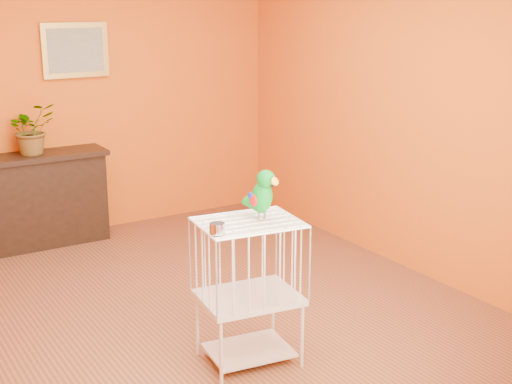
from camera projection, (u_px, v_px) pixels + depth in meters
ground at (188, 313)px, 5.19m from camera, size 4.50×4.50×0.00m
room_shell at (182, 96)px, 4.77m from camera, size 4.50×4.50×4.50m
console_cabinet at (44, 199)px, 6.53m from camera, size 1.16×0.42×0.86m
potted_plant at (31, 134)px, 6.36m from camera, size 0.52×0.55×0.36m
framed_picture at (75, 50)px, 6.55m from camera, size 0.62×0.04×0.50m
birdcage at (249, 290)px, 4.39m from camera, size 0.65×0.53×0.92m
feed_cup at (217, 228)px, 4.04m from camera, size 0.09×0.09×0.06m
parrot at (262, 194)px, 4.28m from camera, size 0.16×0.28×0.31m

